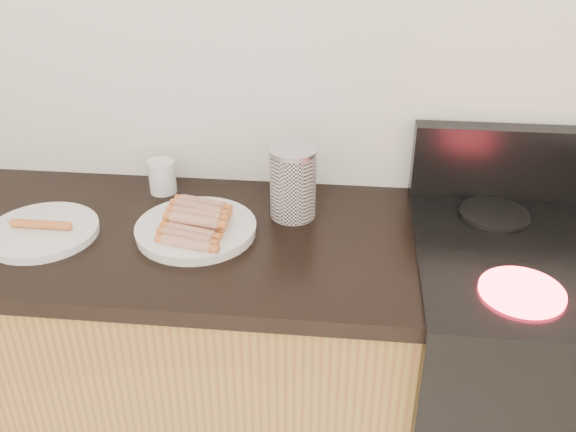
# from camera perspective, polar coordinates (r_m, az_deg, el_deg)

# --- Properties ---
(wall_back) EXTENTS (4.00, 0.04, 2.60)m
(wall_back) POSITION_cam_1_polar(r_m,az_deg,el_deg) (1.72, -1.99, 15.13)
(wall_back) COLOR silver
(wall_back) RESTS_ON ground
(cabinet_base) EXTENTS (2.20, 0.59, 0.86)m
(cabinet_base) POSITION_cam_1_polar(r_m,az_deg,el_deg) (2.08, -22.69, -11.77)
(cabinet_base) COLOR olive
(cabinet_base) RESTS_ON floor
(stove) EXTENTS (0.76, 0.65, 0.91)m
(stove) POSITION_cam_1_polar(r_m,az_deg,el_deg) (1.91, 21.69, -14.70)
(stove) COLOR black
(stove) RESTS_ON floor
(stove_panel) EXTENTS (0.76, 0.06, 0.20)m
(stove_panel) POSITION_cam_1_polar(r_m,az_deg,el_deg) (1.84, 22.87, 4.23)
(stove_panel) COLOR black
(stove_panel) RESTS_ON stove
(burner_near_left) EXTENTS (0.18, 0.18, 0.01)m
(burner_near_left) POSITION_cam_1_polar(r_m,az_deg,el_deg) (1.46, 20.07, -6.34)
(burner_near_left) COLOR #FF1E2D
(burner_near_left) RESTS_ON stove
(burner_far_left) EXTENTS (0.18, 0.18, 0.01)m
(burner_far_left) POSITION_cam_1_polar(r_m,az_deg,el_deg) (1.74, 17.85, 0.21)
(burner_far_left) COLOR black
(burner_far_left) RESTS_ON stove
(main_plate) EXTENTS (0.33, 0.33, 0.02)m
(main_plate) POSITION_cam_1_polar(r_m,az_deg,el_deg) (1.61, -8.17, -1.27)
(main_plate) COLOR white
(main_plate) RESTS_ON counter_slab
(side_plate) EXTENTS (0.28, 0.28, 0.02)m
(side_plate) POSITION_cam_1_polar(r_m,az_deg,el_deg) (1.70, -21.00, -1.30)
(side_plate) COLOR white
(side_plate) RESTS_ON counter_slab
(hotdog_pile) EXTENTS (0.13, 0.26, 0.05)m
(hotdog_pile) POSITION_cam_1_polar(r_m,az_deg,el_deg) (1.60, -8.24, -0.36)
(hotdog_pile) COLOR maroon
(hotdog_pile) RESTS_ON main_plate
(plain_sausages) EXTENTS (0.14, 0.02, 0.02)m
(plain_sausages) POSITION_cam_1_polar(r_m,az_deg,el_deg) (1.69, -21.13, -0.70)
(plain_sausages) COLOR #D27D3A
(plain_sausages) RESTS_ON side_plate
(canister) EXTENTS (0.12, 0.12, 0.19)m
(canister) POSITION_cam_1_polar(r_m,az_deg,el_deg) (1.64, 0.44, 2.98)
(canister) COLOR white
(canister) RESTS_ON counter_slab
(mug) EXTENTS (0.10, 0.10, 0.09)m
(mug) POSITION_cam_1_polar(r_m,az_deg,el_deg) (1.81, -11.12, 3.46)
(mug) COLOR white
(mug) RESTS_ON counter_slab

